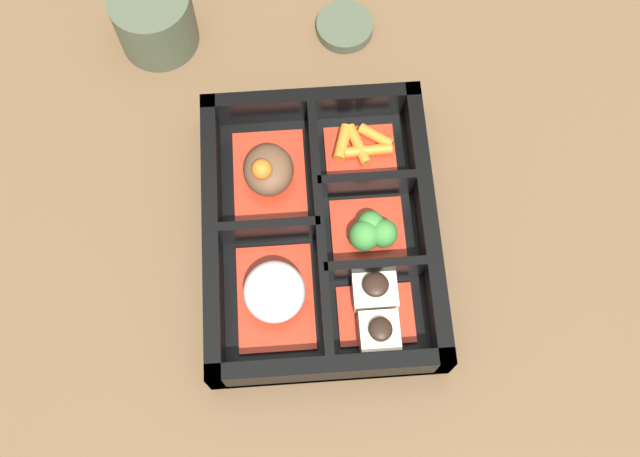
# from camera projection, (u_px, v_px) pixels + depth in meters

# --- Properties ---
(ground_plane) EXTENTS (3.00, 3.00, 0.00)m
(ground_plane) POSITION_uv_depth(u_px,v_px,m) (320.00, 238.00, 0.69)
(ground_plane) COLOR brown
(bento_base) EXTENTS (0.26, 0.20, 0.01)m
(bento_base) POSITION_uv_depth(u_px,v_px,m) (320.00, 236.00, 0.68)
(bento_base) COLOR black
(bento_base) RESTS_ON ground_plane
(bento_rim) EXTENTS (0.26, 0.20, 0.05)m
(bento_rim) POSITION_uv_depth(u_px,v_px,m) (322.00, 229.00, 0.67)
(bento_rim) COLOR black
(bento_rim) RESTS_ON ground_plane
(bowl_rice) EXTENTS (0.10, 0.07, 0.04)m
(bowl_rice) POSITION_uv_depth(u_px,v_px,m) (275.00, 293.00, 0.64)
(bowl_rice) COLOR #B22D19
(bowl_rice) RESTS_ON bento_base
(bowl_stew) EXTENTS (0.10, 0.07, 0.05)m
(bowl_stew) POSITION_uv_depth(u_px,v_px,m) (268.00, 172.00, 0.68)
(bowl_stew) COLOR #B22D19
(bowl_stew) RESTS_ON bento_base
(bowl_tofu) EXTENTS (0.08, 0.07, 0.04)m
(bowl_tofu) POSITION_uv_depth(u_px,v_px,m) (377.00, 312.00, 0.64)
(bowl_tofu) COLOR #B22D19
(bowl_tofu) RESTS_ON bento_base
(bowl_greens) EXTENTS (0.06, 0.07, 0.03)m
(bowl_greens) POSITION_uv_depth(u_px,v_px,m) (371.00, 231.00, 0.67)
(bowl_greens) COLOR #B22D19
(bowl_greens) RESTS_ON bento_base
(bowl_carrots) EXTENTS (0.06, 0.07, 0.02)m
(bowl_carrots) POSITION_uv_depth(u_px,v_px,m) (360.00, 149.00, 0.70)
(bowl_carrots) COLOR #B22D19
(bowl_carrots) RESTS_ON bento_base
(tea_cup) EXTENTS (0.08, 0.08, 0.07)m
(tea_cup) POSITION_uv_depth(u_px,v_px,m) (154.00, 19.00, 0.73)
(tea_cup) COLOR #424C38
(tea_cup) RESTS_ON ground_plane
(sauce_dish) EXTENTS (0.06, 0.06, 0.01)m
(sauce_dish) POSITION_uv_depth(u_px,v_px,m) (345.00, 27.00, 0.76)
(sauce_dish) COLOR #424C38
(sauce_dish) RESTS_ON ground_plane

